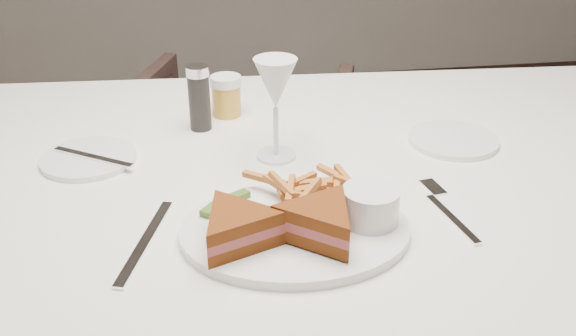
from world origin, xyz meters
The scene contains 2 objects.
chair_far centered at (-0.24, 0.79, 0.33)m, with size 0.65×0.61×0.67m, color #44302A.
table_setting centered at (-0.22, -0.12, 0.79)m, with size 0.80×0.63×0.18m.
Camera 1 is at (-0.35, -0.95, 1.25)m, focal length 40.00 mm.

